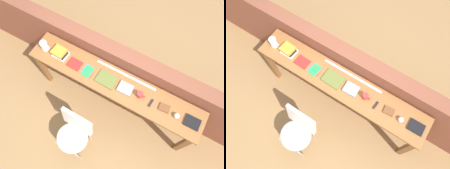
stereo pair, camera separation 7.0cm
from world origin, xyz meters
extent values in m
plane|color=#9E7547|center=(0.00, 0.00, 0.00)|extent=(40.00, 40.00, 0.00)
cube|color=brown|center=(0.00, 0.64, 0.55)|extent=(6.00, 0.20, 1.10)
cube|color=#996033|center=(0.00, 0.30, 0.86)|extent=(2.50, 0.44, 0.04)
cube|color=brown|center=(-1.19, 0.14, 0.42)|extent=(0.07, 0.07, 0.84)
cube|color=brown|center=(1.19, 0.14, 0.42)|extent=(0.07, 0.07, 0.84)
cube|color=brown|center=(-1.19, 0.46, 0.42)|extent=(0.07, 0.07, 0.84)
cube|color=brown|center=(1.19, 0.46, 0.42)|extent=(0.07, 0.07, 0.84)
ellipsoid|color=silver|center=(-0.18, -0.55, 0.45)|extent=(0.44, 0.43, 0.08)
cube|color=silver|center=(-0.18, -0.36, 0.69)|extent=(0.44, 0.11, 0.40)
cylinder|color=#B2B2B7|center=(-0.34, -0.71, 0.21)|extent=(0.02, 0.02, 0.41)
cylinder|color=#B2B2B7|center=(-0.01, -0.71, 0.21)|extent=(0.02, 0.02, 0.41)
cylinder|color=#B2B2B7|center=(-0.34, -0.39, 0.21)|extent=(0.02, 0.02, 0.41)
cylinder|color=#B2B2B7|center=(-0.01, -0.40, 0.21)|extent=(0.02, 0.02, 0.41)
cylinder|color=white|center=(-1.09, 0.27, 0.96)|extent=(0.10, 0.10, 0.15)
cone|color=white|center=(-1.09, 0.24, 1.04)|extent=(0.04, 0.03, 0.04)
torus|color=white|center=(-1.03, 0.27, 0.96)|extent=(0.07, 0.01, 0.07)
cube|color=white|center=(-0.85, 0.30, 0.89)|extent=(0.20, 0.17, 0.03)
cube|color=black|center=(-0.85, 0.30, 0.92)|extent=(0.20, 0.15, 0.03)
cube|color=gold|center=(-0.86, 0.30, 0.95)|extent=(0.20, 0.18, 0.03)
cube|color=red|center=(-0.60, 0.27, 0.89)|extent=(0.20, 0.16, 0.02)
cube|color=yellow|center=(-0.38, 0.26, 0.88)|extent=(0.11, 0.16, 0.00)
cube|color=#3399D8|center=(-0.39, 0.28, 0.88)|extent=(0.14, 0.16, 0.00)
cube|color=#E5334C|center=(-0.37, 0.27, 0.89)|extent=(0.13, 0.16, 0.00)
cube|color=green|center=(-0.38, 0.26, 0.89)|extent=(0.13, 0.18, 0.00)
cube|color=olive|center=(-0.10, 0.28, 0.89)|extent=(0.28, 0.21, 0.02)
cube|color=#9E9EA3|center=(0.18, 0.29, 0.90)|extent=(0.20, 0.16, 0.03)
cylinder|color=red|center=(0.38, 0.29, 0.93)|extent=(0.08, 0.08, 0.09)
torus|color=red|center=(0.42, 0.29, 0.93)|extent=(0.06, 0.01, 0.06)
cube|color=black|center=(0.55, 0.27, 0.89)|extent=(0.03, 0.11, 0.02)
cube|color=brown|center=(0.72, 0.30, 0.89)|extent=(0.14, 0.11, 0.02)
sphere|color=silver|center=(0.90, 0.27, 0.92)|extent=(0.07, 0.07, 0.07)
cube|color=black|center=(1.09, 0.30, 0.89)|extent=(0.19, 0.15, 0.03)
cube|color=silver|center=(0.09, 0.47, 0.88)|extent=(0.88, 0.03, 0.00)
camera|label=1|loc=(0.56, -0.73, 3.51)|focal=35.00mm
camera|label=2|loc=(0.62, -0.69, 3.51)|focal=35.00mm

